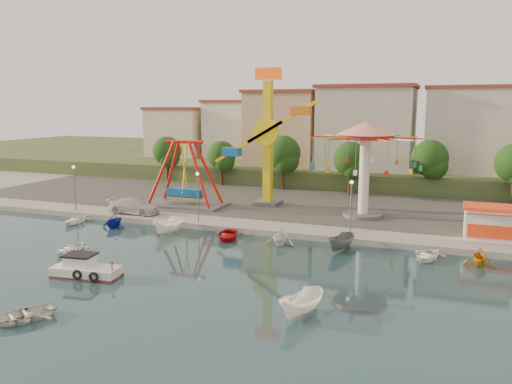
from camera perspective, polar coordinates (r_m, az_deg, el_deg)
The scene contains 34 objects.
ground at distance 38.56m, azimuth -4.92°, elevation -9.40°, with size 200.00×200.00×0.00m, color #132C34.
quay_deck at distance 96.85m, azimuth 11.26°, elevation 2.32°, with size 200.00×100.00×0.60m, color #9E998E.
asphalt_pad at distance 65.84m, azimuth 6.50°, elevation -0.78°, with size 90.00×28.00×0.01m, color #4C4944.
hill_terrace at distance 101.60m, azimuth 11.76°, elevation 3.33°, with size 200.00×60.00×3.00m, color #384C26.
pirate_ship_ride at distance 61.11m, azimuth -8.15°, elevation 1.96°, with size 10.00×5.00×8.00m.
kamikaze_tower at distance 60.08m, azimuth 1.70°, elevation 5.71°, with size 8.84×3.10×16.50m.
wave_swinger at distance 55.22m, azimuth 12.37°, elevation 4.96°, with size 11.60×11.60×10.40m.
booth_left at distance 50.51m, azimuth 25.56°, elevation -3.16°, with size 5.40×3.78×3.08m.
lamp_post_0 at distance 61.49m, azimuth -20.00°, elevation 0.29°, with size 0.14×0.14×5.00m, color #59595E.
lamp_post_1 at distance 52.51m, azimuth -6.66°, elevation -0.73°, with size 0.14×0.14×5.00m, color #59595E.
lamp_post_2 at distance 47.38m, azimuth 10.78°, elevation -2.00°, with size 0.14×0.14×5.00m, color #59595E.
tree_0 at distance 81.68m, azimuth -10.14°, elevation 4.64°, with size 4.60×4.60×7.19m.
tree_1 at distance 76.38m, azimuth -3.96°, elevation 4.21°, with size 4.35×4.35×6.80m.
tree_2 at distance 72.28m, azimuth 3.13°, elevation 4.47°, with size 5.02×5.02×7.85m.
tree_3 at distance 68.51m, azimuth 10.75°, elevation 3.71°, with size 4.68×4.68×7.32m.
tree_4 at distance 70.43m, azimuth 19.24°, elevation 3.65°, with size 4.86×4.86×7.60m.
building_0 at distance 93.04m, azimuth -11.23°, elevation 7.36°, with size 9.26×9.53×11.87m, color beige.
building_1 at distance 92.16m, azimuth -3.02°, elevation 6.50°, with size 12.33×9.01×8.63m, color silver.
building_2 at distance 88.15m, azimuth 5.02°, elevation 7.17°, with size 11.95×9.28×11.23m, color tan.
building_3 at distance 82.33m, azimuth 13.71°, elevation 6.03°, with size 12.59×10.50×9.20m, color beige.
building_4 at distance 85.12m, azimuth 23.08°, elevation 5.66°, with size 10.75×9.23×9.24m, color beige.
cabin_motorboat at distance 40.08m, azimuth -18.96°, elevation -8.43°, with size 5.34×2.63×1.80m.
rowboat_a at distance 46.78m, azimuth -20.61°, elevation -6.06°, with size 2.57×3.60×0.75m, color white.
rowboat_b at distance 33.67m, azimuth -25.10°, elevation -12.57°, with size 2.61×3.66×0.76m, color beige.
skiff at distance 31.17m, azimuth 5.26°, elevation -12.66°, with size 1.51×4.00×1.55m, color white.
van at distance 58.09m, azimuth -13.77°, elevation -1.57°, with size 2.41×5.94×1.72m, color silver.
moored_boat_0 at distance 58.02m, azimuth -20.04°, elevation -2.99°, with size 2.67×3.74×0.77m, color white.
moored_boat_1 at distance 54.71m, azimuth -15.93°, elevation -3.11°, with size 2.52×2.92×1.54m, color #121D9F.
moored_boat_2 at distance 51.08m, azimuth -9.97°, elevation -3.76°, with size 1.54×4.09×1.58m, color white.
moored_boat_3 at distance 48.24m, azimuth -3.29°, elevation -4.91°, with size 2.78×3.90×0.81m, color #B20E14.
moored_boat_4 at distance 46.25m, azimuth 2.83°, elevation -5.04°, with size 2.65×3.07×1.62m, color white.
moored_boat_5 at distance 44.91m, azimuth 9.70°, elevation -5.71°, with size 1.46×3.88×1.50m, color slate.
moored_boat_6 at distance 44.26m, azimuth 18.92°, elevation -6.83°, with size 2.65×3.70×0.77m, color white.
moored_boat_7 at distance 44.26m, azimuth 24.18°, elevation -6.72°, with size 2.37×2.74×1.44m, color orange.
Camera 1 is at (16.00, -32.71, 12.69)m, focal length 35.00 mm.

